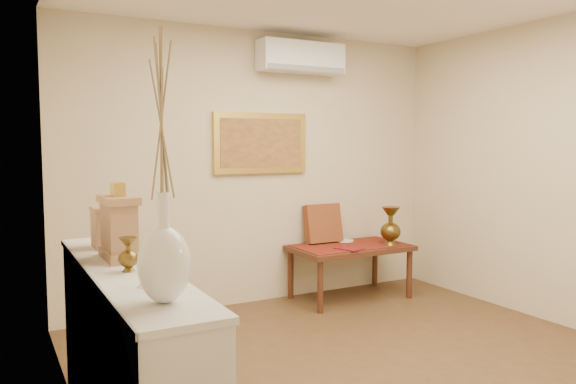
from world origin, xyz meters
TOP-DOWN VIEW (x-y plane):
  - floor at (0.00, 0.00)m, footprint 4.50×4.50m
  - wall_back at (0.00, 2.25)m, footprint 4.00×0.02m
  - wall_left at (-2.00, 0.00)m, footprint 0.02×4.50m
  - white_vase at (-1.82, -0.71)m, footprint 0.21×0.21m
  - candlestick at (-1.82, -0.43)m, footprint 0.09×0.09m
  - brass_urn_small at (-1.83, -0.10)m, footprint 0.10×0.10m
  - table_cloth at (0.85, 1.88)m, footprint 1.14×0.59m
  - brass_urn_tall at (1.22, 1.70)m, footprint 0.21×0.21m
  - plate at (0.92, 2.09)m, footprint 0.19×0.19m
  - menu at (0.70, 1.70)m, footprint 0.25×0.30m
  - cushion at (0.68, 2.13)m, footprint 0.40×0.18m
  - display_ledge at (-1.82, 0.00)m, footprint 0.37×2.02m
  - mantel_clock at (-1.80, 0.23)m, footprint 0.17×0.36m
  - wooden_chest at (-1.80, 0.61)m, footprint 0.16×0.21m
  - low_table at (0.85, 1.88)m, footprint 1.20×0.70m
  - painting at (0.00, 2.22)m, footprint 1.00×0.06m
  - ac_unit at (0.40, 2.12)m, footprint 0.90×0.25m

SIDE VIEW (x-z plane):
  - floor at x=0.00m, z-range 0.00..0.00m
  - low_table at x=0.85m, z-range 0.21..0.76m
  - display_ledge at x=-1.82m, z-range 0.00..0.98m
  - table_cloth at x=0.85m, z-range 0.55..0.56m
  - plate at x=0.92m, z-range 0.56..0.57m
  - menu at x=0.70m, z-range 0.56..0.57m
  - cushion at x=0.68m, z-range 0.55..0.97m
  - brass_urn_tall at x=1.22m, z-range 0.56..1.03m
  - candlestick at x=-1.82m, z-range 0.98..1.17m
  - brass_urn_small at x=-1.83m, z-range 0.98..1.20m
  - wooden_chest at x=-1.80m, z-range 0.98..1.22m
  - mantel_clock at x=-1.80m, z-range 0.95..1.36m
  - wall_back at x=0.00m, z-range 0.00..2.70m
  - wall_left at x=-2.00m, z-range 0.00..2.70m
  - white_vase at x=-1.82m, z-range 0.98..2.07m
  - painting at x=0.00m, z-range 1.30..1.90m
  - ac_unit at x=0.40m, z-range 2.30..2.60m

